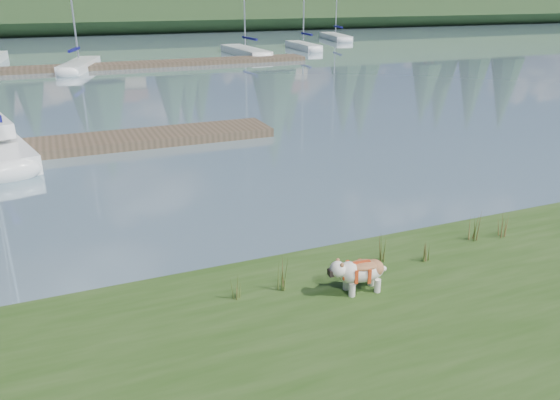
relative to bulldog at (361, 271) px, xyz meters
name	(u,v)px	position (x,y,z in m)	size (l,w,h in m)	color
ground	(100,69)	(-1.01, 33.21, -0.72)	(200.00, 200.00, 0.00)	#7591A0
ridge	(67,11)	(-1.01, 76.21, 1.78)	(200.00, 20.00, 5.00)	#1F3419
bulldog	(361,271)	(0.00, 0.00, 0.00)	(0.99, 0.47, 0.59)	silver
dock_near	(34,148)	(-5.01, 12.21, -0.57)	(16.00, 2.00, 0.30)	#4C3D2C
dock_far	(130,65)	(0.99, 33.21, -0.57)	(26.00, 2.20, 0.30)	#4C3D2C
sailboat_bg_2	(82,64)	(-2.13, 33.73, -0.39)	(3.48, 7.41, 11.04)	white
sailboat_bg_3	(242,50)	(11.03, 38.43, -0.40)	(1.96, 8.78, 12.75)	white
sailboat_bg_4	(301,45)	(17.51, 40.66, -0.39)	(1.76, 6.87, 10.16)	white
sailboat_bg_5	(334,36)	(25.49, 49.39, -0.40)	(3.49, 8.74, 12.20)	white
weed_0	(284,275)	(-1.15, 0.49, -0.10)	(0.17, 0.14, 0.65)	#475B23
weed_1	(384,249)	(0.94, 0.76, -0.14)	(0.17, 0.14, 0.55)	#475B23
weed_2	(476,227)	(3.05, 0.83, -0.09)	(0.17, 0.14, 0.66)	#475B23
weed_3	(238,288)	(-1.92, 0.51, -0.17)	(0.17, 0.14, 0.48)	#475B23
weed_4	(422,253)	(1.57, 0.50, -0.20)	(0.17, 0.14, 0.39)	#475B23
weed_5	(502,225)	(3.67, 0.78, -0.12)	(0.17, 0.14, 0.58)	#475B23
mud_lip	(266,273)	(-1.01, 1.61, -0.65)	(60.00, 0.50, 0.14)	#33281C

